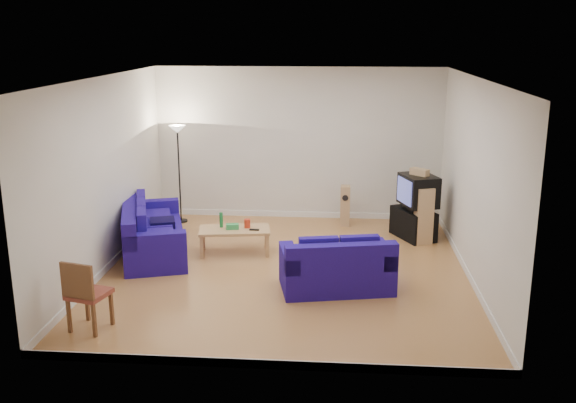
# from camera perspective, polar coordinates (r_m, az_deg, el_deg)

# --- Properties ---
(room) EXTENTS (6.01, 6.51, 3.21)m
(room) POSITION_cam_1_polar(r_m,az_deg,el_deg) (10.38, -0.18, 1.80)
(room) COLOR #925A2D
(room) RESTS_ON ground
(sofa_three_seat) EXTENTS (1.69, 2.58, 0.92)m
(sofa_three_seat) POSITION_cam_1_polar(r_m,az_deg,el_deg) (11.81, -12.16, -2.97)
(sofa_three_seat) COLOR #1A0D61
(sofa_three_seat) RESTS_ON ground
(sofa_loveseat) EXTENTS (1.85, 1.27, 0.85)m
(sofa_loveseat) POSITION_cam_1_polar(r_m,az_deg,el_deg) (9.99, 4.38, -6.12)
(sofa_loveseat) COLOR #1A0D61
(sofa_loveseat) RESTS_ON ground
(coffee_table) EXTENTS (1.34, 0.82, 0.46)m
(coffee_table) POSITION_cam_1_polar(r_m,az_deg,el_deg) (11.60, -4.78, -2.68)
(coffee_table) COLOR tan
(coffee_table) RESTS_ON ground
(bottle) EXTENTS (0.08, 0.08, 0.27)m
(bottle) POSITION_cam_1_polar(r_m,az_deg,el_deg) (11.65, -5.96, -1.64)
(bottle) COLOR #197233
(bottle) RESTS_ON coffee_table
(tissue_box) EXTENTS (0.25, 0.17, 0.09)m
(tissue_box) POSITION_cam_1_polar(r_m,az_deg,el_deg) (11.55, -4.96, -2.22)
(tissue_box) COLOR green
(tissue_box) RESTS_ON coffee_table
(red_canister) EXTENTS (0.13, 0.13, 0.16)m
(red_canister) POSITION_cam_1_polar(r_m,az_deg,el_deg) (11.61, -3.64, -1.96)
(red_canister) COLOR red
(red_canister) RESTS_ON coffee_table
(remote) EXTENTS (0.18, 0.07, 0.02)m
(remote) POSITION_cam_1_polar(r_m,az_deg,el_deg) (11.46, -3.02, -2.52)
(remote) COLOR black
(remote) RESTS_ON coffee_table
(tv_stand) EXTENTS (0.88, 1.06, 0.57)m
(tv_stand) POSITION_cam_1_polar(r_m,az_deg,el_deg) (12.68, 11.08, -1.94)
(tv_stand) COLOR black
(tv_stand) RESTS_ON ground
(av_receiver) EXTENTS (0.48, 0.53, 0.10)m
(av_receiver) POSITION_cam_1_polar(r_m,az_deg,el_deg) (12.54, 11.30, -0.55)
(av_receiver) COLOR black
(av_receiver) RESTS_ON tv_stand
(television) EXTENTS (0.77, 0.90, 0.59)m
(television) POSITION_cam_1_polar(r_m,az_deg,el_deg) (12.45, 11.49, 0.98)
(television) COLOR black
(television) RESTS_ON av_receiver
(centre_speaker) EXTENTS (0.37, 0.35, 0.13)m
(centre_speaker) POSITION_cam_1_polar(r_m,az_deg,el_deg) (12.37, 11.61, 2.59)
(centre_speaker) COLOR tan
(centre_speaker) RESTS_ON television
(speaker_left) EXTENTS (0.20, 0.26, 0.84)m
(speaker_left) POSITION_cam_1_polar(r_m,az_deg,el_deg) (13.24, 5.09, -0.37)
(speaker_left) COLOR tan
(speaker_left) RESTS_ON ground
(speaker_right) EXTENTS (0.38, 0.33, 1.09)m
(speaker_right) POSITION_cam_1_polar(r_m,az_deg,el_deg) (12.29, 11.93, -1.25)
(speaker_right) COLOR tan
(speaker_right) RESTS_ON ground
(floor_lamp) EXTENTS (0.35, 0.35, 2.04)m
(floor_lamp) POSITION_cam_1_polar(r_m,az_deg,el_deg) (13.38, -9.77, 5.18)
(floor_lamp) COLOR black
(floor_lamp) RESTS_ON ground
(dining_chair) EXTENTS (0.59, 0.59, 1.01)m
(dining_chair) POSITION_cam_1_polar(r_m,az_deg,el_deg) (8.97, -17.59, -7.67)
(dining_chair) COLOR brown
(dining_chair) RESTS_ON ground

